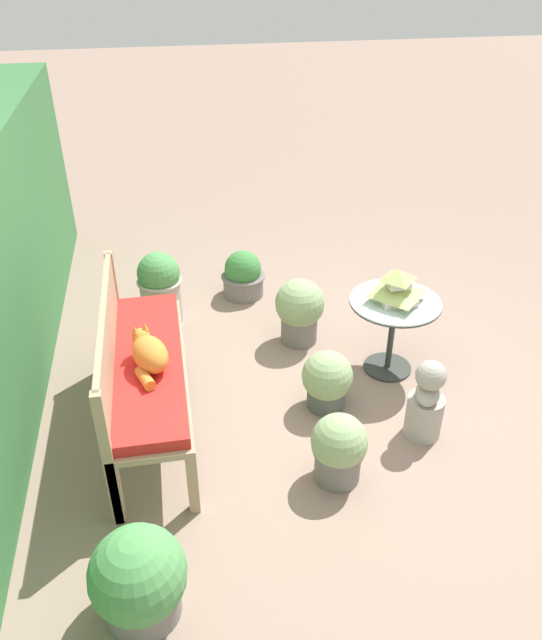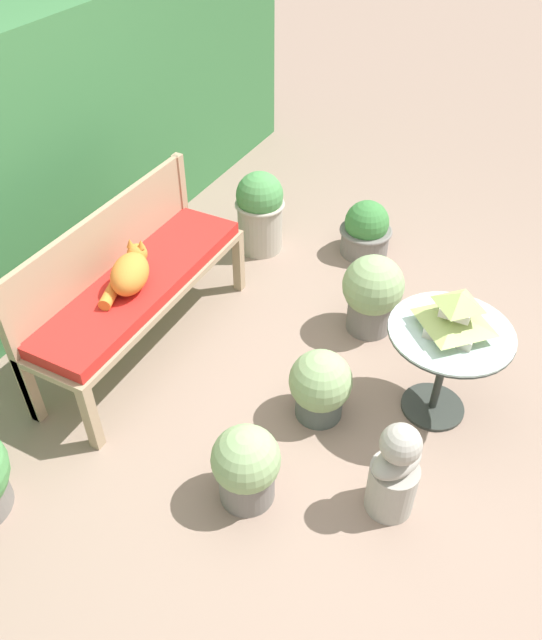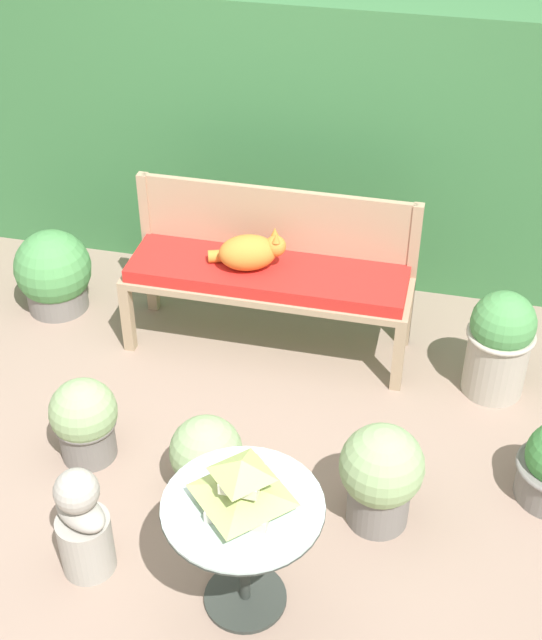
% 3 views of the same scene
% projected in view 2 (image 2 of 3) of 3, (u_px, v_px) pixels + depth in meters
% --- Properties ---
extents(ground, '(30.00, 30.00, 0.00)m').
position_uv_depth(ground, '(315.00, 414.00, 3.49)').
color(ground, gray).
extents(garden_bench, '(1.59, 0.47, 0.54)m').
position_uv_depth(garden_bench, '(141.00, 288.00, 3.61)').
color(garden_bench, tan).
rests_on(garden_bench, ground).
extents(bench_backrest, '(1.59, 0.06, 0.91)m').
position_uv_depth(bench_backrest, '(106.00, 249.00, 3.56)').
color(bench_backrest, tan).
rests_on(bench_backrest, ground).
extents(cat, '(0.44, 0.29, 0.23)m').
position_uv_depth(cat, '(130.00, 273.00, 3.43)').
color(cat, orange).
rests_on(cat, garden_bench).
extents(patio_table, '(0.64, 0.64, 0.59)m').
position_uv_depth(patio_table, '(447.00, 349.00, 3.22)').
color(patio_table, '#2D332D').
rests_on(patio_table, ground).
extents(pagoda_birdhouse, '(0.32, 0.32, 0.24)m').
position_uv_depth(pagoda_birdhouse, '(456.00, 315.00, 3.07)').
color(pagoda_birdhouse, beige).
rests_on(pagoda_birdhouse, patio_table).
extents(garden_bust, '(0.31, 0.26, 0.57)m').
position_uv_depth(garden_bust, '(395.00, 473.00, 2.88)').
color(garden_bust, '#A39E93').
rests_on(garden_bust, ground).
extents(potted_plant_bench_right, '(0.38, 0.38, 0.53)m').
position_uv_depth(potted_plant_bench_right, '(372.00, 293.00, 3.86)').
color(potted_plant_bench_right, slate).
rests_on(potted_plant_bench_right, ground).
extents(potted_plant_bench_left, '(0.36, 0.36, 0.62)m').
position_uv_depth(potted_plant_bench_left, '(260.00, 211.00, 4.53)').
color(potted_plant_bench_left, '#ADA393').
rests_on(potted_plant_bench_left, ground).
extents(potted_plant_table_near, '(0.34, 0.34, 0.43)m').
position_uv_depth(potted_plant_table_near, '(320.00, 386.00, 3.36)').
color(potted_plant_table_near, '#4C5651').
rests_on(potted_plant_table_near, ground).
extents(potted_plant_table_far, '(0.39, 0.39, 0.42)m').
position_uv_depth(potted_plant_table_far, '(366.00, 230.00, 4.57)').
color(potted_plant_table_far, slate).
rests_on(potted_plant_table_far, ground).
extents(potted_plant_patio_mid, '(0.33, 0.33, 0.45)m').
position_uv_depth(potted_plant_patio_mid, '(246.00, 466.00, 2.95)').
color(potted_plant_patio_mid, slate).
rests_on(potted_plant_patio_mid, ground).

